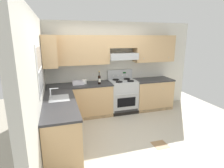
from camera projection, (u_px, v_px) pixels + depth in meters
ground_plane at (119, 134)px, 4.13m from camera, size 7.04×7.04×0.00m
floor_accent_tile at (160, 145)px, 3.72m from camera, size 0.30×0.30×0.01m
wall_back at (116, 60)px, 5.30m from camera, size 4.68×0.57×2.55m
wall_left at (39, 79)px, 3.56m from camera, size 0.47×4.00×2.55m
counter_back_run at (111, 98)px, 5.22m from camera, size 3.60×0.65×0.91m
counter_left_run at (61, 123)px, 3.66m from camera, size 0.63×1.91×1.13m
stove at (123, 96)px, 5.33m from camera, size 0.76×0.62×1.20m
wine_bottle at (99, 79)px, 4.88m from camera, size 0.07×0.08×0.35m
bowl at (78, 83)px, 4.88m from camera, size 0.29×0.24×0.08m
paper_towel_roll at (84, 82)px, 4.92m from camera, size 0.13×0.13×0.12m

